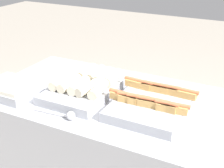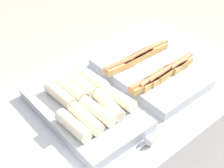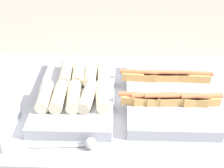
% 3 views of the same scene
% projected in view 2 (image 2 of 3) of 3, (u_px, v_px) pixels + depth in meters
% --- Properties ---
extents(counter, '(1.42, 0.80, 0.86)m').
position_uv_depth(counter, '(112.00, 156.00, 1.71)').
color(counter, '#A8AAB2').
rests_on(counter, ground_plane).
extents(tray_hotdogs, '(0.42, 0.53, 0.10)m').
position_uv_depth(tray_hotdogs, '(150.00, 71.00, 1.53)').
color(tray_hotdogs, '#A8AAB2').
rests_on(tray_hotdogs, counter).
extents(tray_wraps, '(0.33, 0.55, 0.10)m').
position_uv_depth(tray_wraps, '(85.00, 106.00, 1.33)').
color(tray_wraps, '#A8AAB2').
rests_on(tray_wraps, counter).
extents(serving_spoon_near, '(0.24, 0.04, 0.04)m').
position_uv_depth(serving_spoon_near, '(145.00, 144.00, 1.20)').
color(serving_spoon_near, silver).
rests_on(serving_spoon_near, counter).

